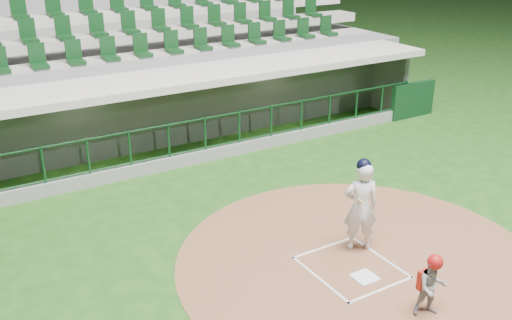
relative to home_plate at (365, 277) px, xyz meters
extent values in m
plane|color=#1B4513|center=(0.00, 0.70, -0.02)|extent=(120.00, 120.00, 0.00)
cylinder|color=brown|center=(0.30, 0.50, -0.02)|extent=(7.20, 7.20, 0.01)
cube|color=white|center=(0.00, 0.00, 0.00)|extent=(0.43, 0.43, 0.02)
cube|color=silver|center=(-0.75, 0.40, 0.00)|extent=(0.05, 1.80, 0.01)
cube|color=silver|center=(0.75, 0.40, 0.00)|extent=(0.05, 1.80, 0.01)
cube|color=white|center=(0.00, 1.25, 0.00)|extent=(1.55, 0.05, 0.01)
cube|color=white|center=(0.00, -0.45, 0.00)|extent=(1.55, 0.05, 0.01)
cube|color=gray|center=(0.00, 8.20, -0.57)|extent=(15.00, 3.00, 0.10)
cube|color=slate|center=(0.00, 9.80, 0.83)|extent=(15.00, 0.20, 2.70)
cube|color=#B1AC9C|center=(0.00, 9.68, 1.08)|extent=(13.50, 0.04, 0.90)
cube|color=slate|center=(7.50, 8.20, 0.83)|extent=(0.20, 3.00, 2.70)
cube|color=#B0A99F|center=(0.00, 7.95, 2.28)|extent=(15.40, 3.50, 0.20)
cube|color=gray|center=(0.00, 6.65, 0.13)|extent=(15.00, 0.15, 0.40)
cube|color=black|center=(0.00, 6.65, 1.70)|extent=(15.00, 0.01, 0.95)
cube|color=brown|center=(0.00, 9.25, -0.30)|extent=(12.75, 0.40, 0.45)
cube|color=white|center=(-3.00, 8.20, 2.15)|extent=(1.30, 0.35, 0.04)
cube|color=white|center=(3.00, 8.20, 2.15)|extent=(1.30, 0.35, 0.04)
cube|color=black|center=(7.80, 6.60, 0.58)|extent=(1.80, 0.18, 1.20)
imported|color=#AA1215|center=(-4.20, 9.03, 0.28)|extent=(1.12, 0.77, 1.59)
imported|color=#B11313|center=(-2.45, 9.16, 0.27)|extent=(0.97, 0.50, 1.59)
imported|color=#AD1E12|center=(2.35, 8.89, 0.42)|extent=(0.95, 0.65, 1.88)
imported|color=#A41411|center=(3.83, 8.92, 0.32)|extent=(1.63, 0.84, 1.68)
cube|color=slate|center=(0.00, 11.45, 1.13)|extent=(17.00, 6.50, 2.50)
cube|color=gray|center=(0.00, 9.95, 2.28)|extent=(16.60, 0.95, 0.30)
cube|color=gray|center=(0.00, 10.90, 2.83)|extent=(16.60, 0.95, 0.30)
cube|color=#ABA69B|center=(0.00, 11.85, 3.38)|extent=(16.60, 0.95, 0.30)
cube|color=gray|center=(0.00, 14.80, 2.50)|extent=(17.00, 0.25, 5.05)
imported|color=silver|center=(0.57, 0.88, 0.93)|extent=(0.81, 0.69, 1.89)
sphere|color=black|center=(0.57, 0.88, 1.82)|extent=(0.28, 0.28, 0.28)
cylinder|color=tan|center=(0.32, 0.63, 1.23)|extent=(0.58, 0.79, 0.39)
imported|color=#96969B|center=(0.22, -1.36, 0.52)|extent=(0.64, 0.58, 1.06)
sphere|color=#A81312|center=(0.22, -1.36, 1.00)|extent=(0.26, 0.26, 0.26)
cube|color=#A61D11|center=(0.22, -1.21, 0.60)|extent=(0.32, 0.10, 0.35)
camera|label=1|loc=(-6.36, -6.65, 6.07)|focal=40.00mm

